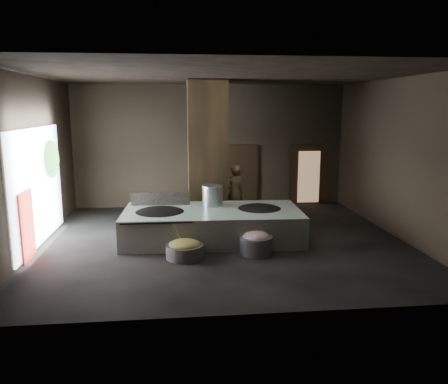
{
  "coord_description": "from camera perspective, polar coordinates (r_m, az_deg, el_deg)",
  "views": [
    {
      "loc": [
        -1.22,
        -11.72,
        3.67
      ],
      "look_at": [
        0.1,
        0.67,
        1.25
      ],
      "focal_mm": 35.0,
      "sensor_mm": 36.0,
      "label": 1
    }
  ],
  "objects": [
    {
      "name": "left_wall",
      "position": [
        12.41,
        -24.04,
        3.46
      ],
      "size": [
        0.1,
        9.0,
        4.5
      ],
      "primitive_type": "cube",
      "color": "black",
      "rests_on": "ground"
    },
    {
      "name": "wok_left",
      "position": [
        12.16,
        -8.37,
        -3.02
      ],
      "size": [
        1.55,
        1.55,
        0.43
      ],
      "primitive_type": "ellipsoid",
      "color": "black",
      "rests_on": "hearth_platform"
    },
    {
      "name": "pillar",
      "position": [
        13.73,
        -2.2,
        5.04
      ],
      "size": [
        1.2,
        1.2,
        4.5
      ],
      "primitive_type": "cube",
      "color": "black",
      "rests_on": "ground"
    },
    {
      "name": "pavilion_sliver",
      "position": [
        11.58,
        -24.34,
        -4.11
      ],
      "size": [
        0.05,
        0.9,
        1.7
      ],
      "primitive_type": "cube",
      "color": "maroon",
      "rests_on": "ground"
    },
    {
      "name": "doorway_far_glow",
      "position": [
        17.03,
        11.01,
        1.94
      ],
      "size": [
        0.84,
        0.04,
        1.98
      ],
      "primitive_type": "cube",
      "color": "#8C6647",
      "rests_on": "ground"
    },
    {
      "name": "doorway_near_glow",
      "position": [
        16.61,
        1.62,
        1.91
      ],
      "size": [
        0.88,
        0.04,
        2.08
      ],
      "primitive_type": "cube",
      "color": "#8C6647",
      "rests_on": "ground"
    },
    {
      "name": "splash_guard",
      "position": [
        12.88,
        -8.27,
        -0.95
      ],
      "size": [
        1.71,
        0.13,
        0.43
      ],
      "primitive_type": "cube",
      "rotation": [
        0.0,
        0.0,
        -0.04
      ],
      "color": "black",
      "rests_on": "hearth_platform"
    },
    {
      "name": "ladle",
      "position": [
        10.96,
        -5.97,
        -5.61
      ],
      "size": [
        0.28,
        0.29,
        0.66
      ],
      "primitive_type": "cylinder",
      "rotation": [
        0.49,
        0.0,
        -0.76
      ],
      "color": "#ACB0B4",
      "rests_on": "veg_basin"
    },
    {
      "name": "stock_pot",
      "position": [
        12.69,
        -1.53,
        -0.56
      ],
      "size": [
        0.6,
        0.6,
        0.64
      ],
      "primitive_type": "cylinder",
      "color": "#ACB0B4",
      "rests_on": "hearth_platform"
    },
    {
      "name": "veg_fill",
      "position": [
        10.88,
        -5.15,
        -6.83
      ],
      "size": [
        0.77,
        0.77,
        0.24
      ],
      "primitive_type": "ellipsoid",
      "color": "olive",
      "rests_on": "veg_basin"
    },
    {
      "name": "platform_cap",
      "position": [
        12.22,
        -1.55,
        -2.53
      ],
      "size": [
        4.82,
        2.31,
        0.03
      ],
      "primitive_type": "cube",
      "color": "black",
      "rests_on": "hearth_platform"
    },
    {
      "name": "veg_basin",
      "position": [
        10.94,
        -5.13,
        -7.72
      ],
      "size": [
        1.18,
        1.18,
        0.34
      ],
      "primitive_type": "cylinder",
      "rotation": [
        0.0,
        0.0,
        -0.33
      ],
      "color": "slate",
      "rests_on": "ground"
    },
    {
      "name": "ceiling",
      "position": [
        11.82,
        -0.13,
        15.26
      ],
      "size": [
        10.0,
        9.0,
        0.1
      ],
      "primitive_type": "cube",
      "color": "black",
      "rests_on": "back_wall"
    },
    {
      "name": "hearth_platform",
      "position": [
        12.32,
        -1.55,
        -4.28
      ],
      "size": [
        5.01,
        2.54,
        0.86
      ],
      "primitive_type": "cube",
      "rotation": [
        0.0,
        0.0,
        -0.04
      ],
      "color": "silver",
      "rests_on": "ground"
    },
    {
      "name": "right_wall",
      "position": [
        13.37,
        22.0,
        4.09
      ],
      "size": [
        0.1,
        9.0,
        4.5
      ],
      "primitive_type": "cube",
      "color": "black",
      "rests_on": "ground"
    },
    {
      "name": "meat_fill",
      "position": [
        11.14,
        4.22,
        -5.84
      ],
      "size": [
        0.69,
        0.69,
        0.27
      ],
      "primitive_type": "ellipsoid",
      "color": "#B16A6D",
      "rests_on": "meat_basin"
    },
    {
      "name": "wok_left_rim",
      "position": [
        12.15,
        -8.38,
        -2.7
      ],
      "size": [
        1.58,
        1.58,
        0.05
      ],
      "primitive_type": "cylinder",
      "color": "black",
      "rests_on": "hearth_platform"
    },
    {
      "name": "front_wall",
      "position": [
        7.41,
        3.53,
        -0.09
      ],
      "size": [
        10.0,
        0.1,
        4.5
      ],
      "primitive_type": "cube",
      "color": "black",
      "rests_on": "ground"
    },
    {
      "name": "doorway_far",
      "position": [
        17.07,
        10.42,
        2.15
      ],
      "size": [
        1.18,
        0.08,
        2.38
      ],
      "primitive_type": "cube",
      "color": "black",
      "rests_on": "ground"
    },
    {
      "name": "wok_right_rim",
      "position": [
        12.44,
        4.64,
        -2.29
      ],
      "size": [
        1.48,
        1.48,
        0.05
      ],
      "primitive_type": "cylinder",
      "color": "black",
      "rests_on": "hearth_platform"
    },
    {
      "name": "wok_right",
      "position": [
        12.46,
        4.64,
        -2.6
      ],
      "size": [
        1.44,
        1.44,
        0.41
      ],
      "primitive_type": "ellipsoid",
      "color": "black",
      "rests_on": "hearth_platform"
    },
    {
      "name": "doorway_near",
      "position": [
        16.55,
        2.42,
        2.05
      ],
      "size": [
        1.18,
        0.08,
        2.38
      ],
      "primitive_type": "cube",
      "color": "black",
      "rests_on": "ground"
    },
    {
      "name": "cook",
      "position": [
        14.26,
        1.39,
        -0.11
      ],
      "size": [
        0.76,
        0.59,
        1.85
      ],
      "primitive_type": "imported",
      "rotation": [
        0.0,
        0.0,
        3.39
      ],
      "color": "olive",
      "rests_on": "ground"
    },
    {
      "name": "back_wall",
      "position": [
        16.38,
        -1.78,
        6.02
      ],
      "size": [
        10.0,
        0.1,
        4.5
      ],
      "primitive_type": "cube",
      "color": "black",
      "rests_on": "ground"
    },
    {
      "name": "left_opening",
      "position": [
        12.66,
        -23.11,
        0.69
      ],
      "size": [
        0.04,
        4.2,
        3.1
      ],
      "primitive_type": "cube",
      "color": "white",
      "rests_on": "ground"
    },
    {
      "name": "tree_silhouette",
      "position": [
        13.6,
        -21.57,
        4.01
      ],
      "size": [
        0.28,
        1.1,
        1.1
      ],
      "primitive_type": "ellipsoid",
      "color": "#194714",
      "rests_on": "left_opening"
    },
    {
      "name": "meat_basin",
      "position": [
        11.21,
        4.21,
        -6.92
      ],
      "size": [
        1.06,
        1.06,
        0.46
      ],
      "primitive_type": "cylinder",
      "rotation": [
        0.0,
        0.0,
        0.32
      ],
      "color": "slate",
      "rests_on": "ground"
    },
    {
      "name": "floor",
      "position": [
        12.36,
        -0.12,
        -6.53
      ],
      "size": [
        10.0,
        9.0,
        0.1
      ],
      "primitive_type": "cube",
      "color": "black",
      "rests_on": "ground"
    }
  ]
}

